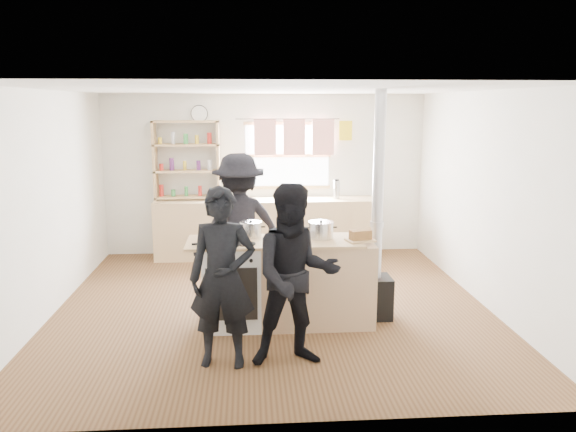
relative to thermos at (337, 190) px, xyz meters
The scene contains 14 objects.
ground 2.69m from the thermos, 116.27° to the right, with size 5.00×5.00×0.01m, color brown.
back_counter 1.25m from the thermos, behind, with size 3.40×0.55×0.90m, color tan.
shelving_unit 2.35m from the thermos, behind, with size 1.00×0.28×1.20m.
thermos is the anchor object (origin of this frame).
cooking_island 2.98m from the thermos, 108.95° to the right, with size 1.97×0.64×0.93m.
skillet_greens 3.35m from the thermos, 118.63° to the right, with size 0.34×0.34×0.05m.
roast_tray 2.98m from the thermos, 108.88° to the right, with size 0.36×0.25×0.08m.
stockpot_stove 2.93m from the thermos, 117.29° to the right, with size 0.24×0.24×0.19m.
stockpot_counter 2.78m from the thermos, 102.35° to the right, with size 0.27×0.27×0.20m.
bread_board 2.88m from the thermos, 93.96° to the right, with size 0.32×0.27×0.12m.
flue_heater 2.68m from the thermos, 89.45° to the right, with size 0.35×0.35×2.50m.
person_near_left 4.04m from the thermos, 113.45° to the right, with size 0.60×0.39×1.64m, color black.
person_near_right 3.85m from the thermos, 104.32° to the right, with size 0.81×0.63×1.66m, color black.
person_far 2.34m from the thermos, 129.40° to the right, with size 1.14×0.66×1.77m, color black.
Camera 1 is at (-0.27, -6.30, 2.34)m, focal length 35.00 mm.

